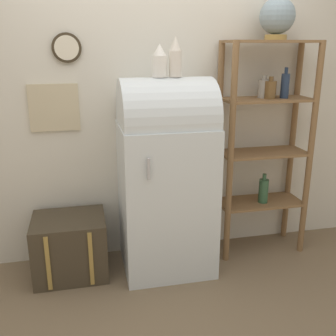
{
  "coord_description": "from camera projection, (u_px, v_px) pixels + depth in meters",
  "views": [
    {
      "loc": [
        -0.61,
        -2.57,
        1.74
      ],
      "look_at": [
        0.01,
        0.24,
        0.84
      ],
      "focal_mm": 42.0,
      "sensor_mm": 36.0,
      "label": 1
    }
  ],
  "objects": [
    {
      "name": "ground_plane",
      "position": [
        173.0,
        280.0,
        3.05
      ],
      "size": [
        12.0,
        12.0,
        0.0
      ],
      "primitive_type": "plane",
      "color": "#7A664C"
    },
    {
      "name": "vase_left",
      "position": [
        160.0,
        62.0,
        2.77
      ],
      "size": [
        0.11,
        0.11,
        0.23
      ],
      "color": "white",
      "rests_on": "refrigerator"
    },
    {
      "name": "shelf_unit",
      "position": [
        265.0,
        137.0,
        3.25
      ],
      "size": [
        0.75,
        0.35,
        1.78
      ],
      "color": "olive",
      "rests_on": "ground_plane"
    },
    {
      "name": "wall_back",
      "position": [
        157.0,
        96.0,
        3.18
      ],
      "size": [
        7.0,
        0.09,
        2.7
      ],
      "color": "silver",
      "rests_on": "ground_plane"
    },
    {
      "name": "suitcase_trunk",
      "position": [
        70.0,
        246.0,
        3.08
      ],
      "size": [
        0.55,
        0.47,
        0.47
      ],
      "color": "#423828",
      "rests_on": "ground_plane"
    },
    {
      "name": "vase_center",
      "position": [
        175.0,
        58.0,
        2.78
      ],
      "size": [
        0.09,
        0.09,
        0.28
      ],
      "color": "silver",
      "rests_on": "refrigerator"
    },
    {
      "name": "globe",
      "position": [
        277.0,
        17.0,
        2.98
      ],
      "size": [
        0.27,
        0.27,
        0.31
      ],
      "color": "#AD8942",
      "rests_on": "shelf_unit"
    },
    {
      "name": "refrigerator",
      "position": [
        166.0,
        174.0,
        3.04
      ],
      "size": [
        0.7,
        0.65,
        1.52
      ],
      "color": "silver",
      "rests_on": "ground_plane"
    }
  ]
}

